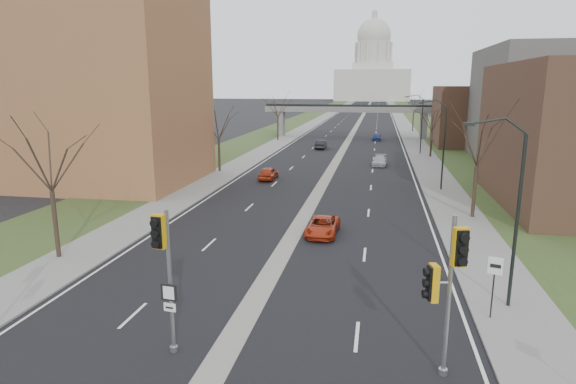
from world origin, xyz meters
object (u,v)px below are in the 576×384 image
(speed_limit_sign, at_px, (494,276))
(car_right_mid, at_px, (380,161))
(signal_pole_median, at_px, (164,258))
(car_left_far, at_px, (321,144))
(car_right_far, at_px, (377,137))
(signal_pole_right, at_px, (447,276))
(car_right_near, at_px, (323,226))
(car_left_near, at_px, (268,173))

(speed_limit_sign, bearing_deg, car_right_mid, 112.26)
(signal_pole_median, distance_m, car_left_far, 62.37)
(car_left_far, bearing_deg, speed_limit_sign, 104.50)
(car_left_far, relative_size, car_right_far, 1.10)
(speed_limit_sign, distance_m, car_right_far, 71.39)
(signal_pole_right, height_order, car_left_far, signal_pole_right)
(car_right_near, bearing_deg, car_right_mid, 85.15)
(signal_pole_right, xyz_separation_m, car_right_mid, (-2.18, 46.65, -3.25))
(car_right_near, xyz_separation_m, car_right_mid, (3.82, 30.69, 0.02))
(car_left_far, height_order, car_right_far, car_left_far)
(signal_pole_median, xyz_separation_m, speed_limit_sign, (12.72, 5.32, -1.92))
(signal_pole_right, bearing_deg, speed_limit_sign, 46.73)
(signal_pole_right, height_order, car_right_mid, signal_pole_right)
(signal_pole_median, relative_size, speed_limit_sign, 2.02)
(signal_pole_right, relative_size, speed_limit_sign, 2.11)
(car_right_near, distance_m, car_right_mid, 30.93)
(car_right_mid, xyz_separation_m, car_right_far, (-0.57, 29.44, 0.04))
(car_left_near, bearing_deg, signal_pole_right, 111.85)
(signal_pole_right, distance_m, car_left_near, 37.68)
(car_left_far, bearing_deg, car_right_near, 97.34)
(signal_pole_right, distance_m, speed_limit_sign, 5.92)
(signal_pole_median, bearing_deg, car_right_far, 91.02)
(signal_pole_median, bearing_deg, car_left_near, 103.23)
(car_right_mid, bearing_deg, signal_pole_right, -83.71)
(signal_pole_median, bearing_deg, car_left_far, 97.91)
(signal_pole_right, xyz_separation_m, car_right_near, (-6.00, 15.96, -3.27))
(car_left_far, xyz_separation_m, car_right_mid, (9.42, -15.22, -0.08))
(speed_limit_sign, height_order, car_left_far, speed_limit_sign)
(car_left_near, bearing_deg, car_right_far, -105.82)
(signal_pole_median, height_order, signal_pole_right, signal_pole_right)
(car_right_mid, bearing_deg, signal_pole_median, -95.82)
(speed_limit_sign, distance_m, car_right_mid, 42.04)
(signal_pole_median, relative_size, signal_pole_right, 0.96)
(signal_pole_right, xyz_separation_m, car_left_far, (-11.60, 61.87, -3.16))
(car_left_near, relative_size, car_left_far, 0.95)
(speed_limit_sign, distance_m, car_right_near, 14.14)
(car_right_near, bearing_deg, car_left_near, 115.78)
(signal_pole_right, relative_size, car_right_far, 1.49)
(car_left_far, height_order, car_right_near, car_left_far)
(car_right_mid, bearing_deg, car_right_near, -93.48)
(signal_pole_right, distance_m, car_left_far, 63.02)
(car_right_mid, bearing_deg, car_right_far, 94.72)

